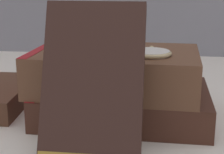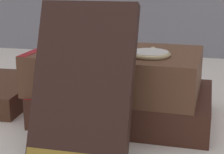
{
  "view_description": "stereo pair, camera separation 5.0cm",
  "coord_description": "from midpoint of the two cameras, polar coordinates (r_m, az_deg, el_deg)",
  "views": [
    {
      "loc": [
        0.05,
        -0.44,
        0.18
      ],
      "look_at": [
        -0.01,
        0.01,
        0.06
      ],
      "focal_mm": 60.0,
      "sensor_mm": 36.0,
      "label": 1
    },
    {
      "loc": [
        0.1,
        -0.43,
        0.18
      ],
      "look_at": [
        -0.01,
        0.01,
        0.06
      ],
      "focal_mm": 60.0,
      "sensor_mm": 36.0,
      "label": 2
    }
  ],
  "objects": [
    {
      "name": "book_leaning_front",
      "position": [
        0.38,
        -6.76,
        -1.7
      ],
      "size": [
        0.1,
        0.08,
        0.16
      ],
      "rotation": [
        -0.38,
        0.0,
        0.0
      ],
      "color": "#331E19",
      "rests_on": "ground_plane"
    },
    {
      "name": "reading_glasses",
      "position": [
        0.65,
        -6.18,
        -1.14
      ],
      "size": [
        0.1,
        0.05,
        0.0
      ],
      "rotation": [
        0.0,
        0.0,
        0.05
      ],
      "color": "black",
      "rests_on": "ground_plane"
    },
    {
      "name": "ground_plane",
      "position": [
        0.48,
        -2.19,
        -7.27
      ],
      "size": [
        3.0,
        3.0,
        0.0
      ],
      "primitive_type": "plane",
      "color": "silver"
    },
    {
      "name": "book_flat_bottom",
      "position": [
        0.5,
        -1.66,
        -3.96
      ],
      "size": [
        0.22,
        0.15,
        0.04
      ],
      "rotation": [
        0.0,
        0.0,
        -0.02
      ],
      "color": "#422319",
      "rests_on": "ground_plane"
    },
    {
      "name": "pocket_watch",
      "position": [
        0.45,
        2.81,
        3.76
      ],
      "size": [
        0.05,
        0.05,
        0.01
      ],
      "color": "silver",
      "rests_on": "book_flat_top"
    },
    {
      "name": "book_flat_top",
      "position": [
        0.48,
        -3.1,
        1.0
      ],
      "size": [
        0.22,
        0.15,
        0.05
      ],
      "rotation": [
        0.0,
        0.0,
        -0.04
      ],
      "color": "brown",
      "rests_on": "book_flat_bottom"
    }
  ]
}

